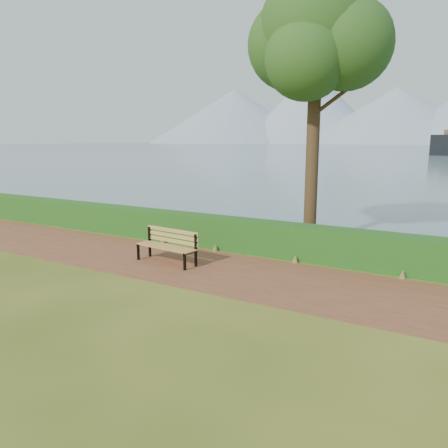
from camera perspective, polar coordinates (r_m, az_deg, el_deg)
The scene contains 5 objects.
ground at distance 11.70m, azimuth -1.79°, elevation -6.40°, with size 140.00×140.00×0.00m, color #404F16.
path at distance 11.94m, azimuth -1.02°, elevation -6.01°, with size 40.00×3.40×0.01m, color brown.
hedge at distance 13.77m, azimuth 3.95°, elevation -1.61°, with size 32.00×0.85×1.00m, color #154313.
bench at distance 12.63m, azimuth -7.27°, elevation -2.55°, with size 1.98×0.75×0.97m.
tree at distance 15.04m, azimuth 11.97°, elevation 23.08°, with size 4.67×3.96×9.02m.
Camera 1 is at (5.94, -9.46, 3.48)m, focal length 35.00 mm.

